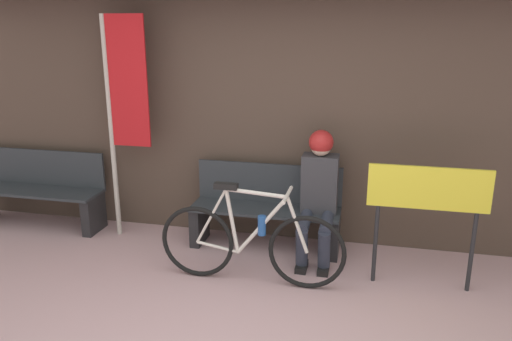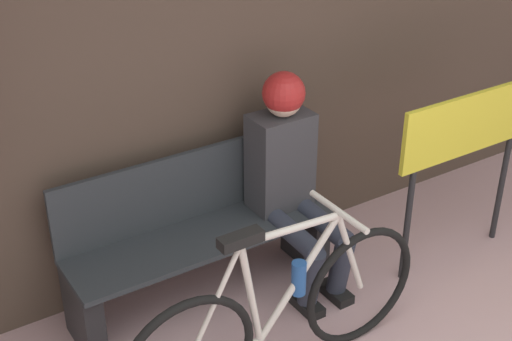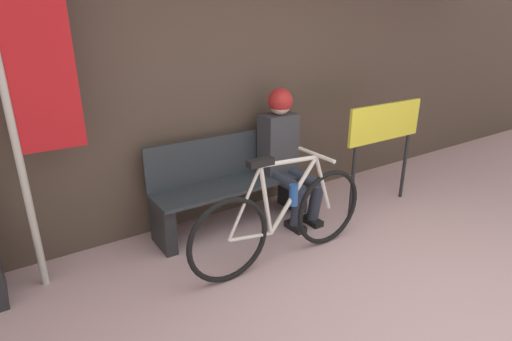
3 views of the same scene
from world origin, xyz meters
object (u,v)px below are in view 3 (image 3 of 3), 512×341
bicycle (283,218)px  person_seated (284,147)px  banner_pole (29,80)px  park_bench_near (231,186)px  signboard (385,130)px

bicycle → person_seated: (0.50, 0.65, 0.33)m
person_seated → banner_pole: bearing=178.3°
bicycle → person_seated: bearing=52.3°
bicycle → banner_pole: 1.96m
banner_pole → person_seated: bearing=-1.7°
park_bench_near → banner_pole: 1.80m
person_seated → banner_pole: (-1.98, 0.06, 0.75)m
park_bench_near → person_seated: person_seated is taller
person_seated → signboard: (0.93, -0.39, 0.11)m
banner_pole → park_bench_near: bearing=2.1°
park_bench_near → bicycle: bicycle is taller
park_bench_near → person_seated: 0.62m
signboard → park_bench_near: bearing=161.1°
park_bench_near → banner_pole: size_ratio=0.65×
bicycle → signboard: 1.52m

